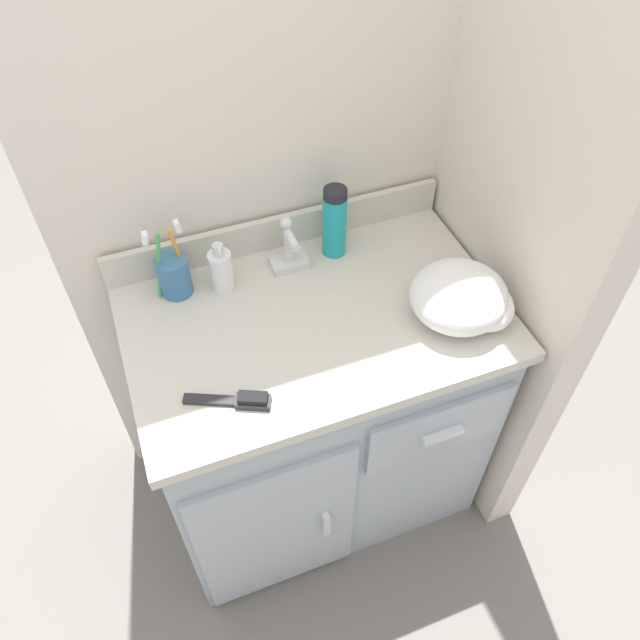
{
  "coord_description": "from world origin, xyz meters",
  "views": [
    {
      "loc": [
        -0.32,
        -0.87,
        1.82
      ],
      "look_at": [
        0.0,
        -0.03,
        0.8
      ],
      "focal_mm": 35.0,
      "sensor_mm": 36.0,
      "label": 1
    }
  ],
  "objects_px": {
    "toothbrush_cup": "(174,274)",
    "hairbrush": "(240,400)",
    "hand_towel": "(464,298)",
    "shaving_cream_can": "(335,222)",
    "soap_dispenser": "(221,270)"
  },
  "relations": [
    {
      "from": "toothbrush_cup",
      "to": "hand_towel",
      "type": "height_order",
      "value": "toothbrush_cup"
    },
    {
      "from": "shaving_cream_can",
      "to": "hairbrush",
      "type": "distance_m",
      "value": 0.5
    },
    {
      "from": "hand_towel",
      "to": "shaving_cream_can",
      "type": "bearing_deg",
      "value": 121.85
    },
    {
      "from": "toothbrush_cup",
      "to": "hand_towel",
      "type": "relative_size",
      "value": 0.86
    },
    {
      "from": "hand_towel",
      "to": "toothbrush_cup",
      "type": "bearing_deg",
      "value": 152.5
    },
    {
      "from": "hairbrush",
      "to": "soap_dispenser",
      "type": "bearing_deg",
      "value": 105.05
    },
    {
      "from": "soap_dispenser",
      "to": "shaving_cream_can",
      "type": "distance_m",
      "value": 0.29
    },
    {
      "from": "shaving_cream_can",
      "to": "hand_towel",
      "type": "bearing_deg",
      "value": -58.15
    },
    {
      "from": "shaving_cream_can",
      "to": "hairbrush",
      "type": "bearing_deg",
      "value": -134.04
    },
    {
      "from": "shaving_cream_can",
      "to": "hairbrush",
      "type": "height_order",
      "value": "shaving_cream_can"
    },
    {
      "from": "toothbrush_cup",
      "to": "hairbrush",
      "type": "relative_size",
      "value": 1.12
    },
    {
      "from": "toothbrush_cup",
      "to": "hairbrush",
      "type": "bearing_deg",
      "value": -82.01
    },
    {
      "from": "soap_dispenser",
      "to": "hand_towel",
      "type": "xyz_separation_m",
      "value": [
        0.47,
        -0.27,
        0.0
      ]
    },
    {
      "from": "hairbrush",
      "to": "hand_towel",
      "type": "xyz_separation_m",
      "value": [
        0.53,
        0.05,
        0.05
      ]
    },
    {
      "from": "toothbrush_cup",
      "to": "shaving_cream_can",
      "type": "relative_size",
      "value": 1.03
    }
  ]
}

